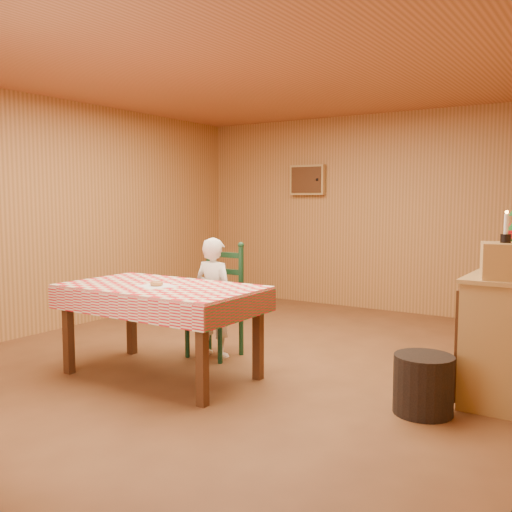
{
  "coord_description": "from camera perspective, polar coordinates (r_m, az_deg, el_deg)",
  "views": [
    {
      "loc": [
        2.87,
        -4.26,
        1.48
      ],
      "look_at": [
        0.0,
        0.2,
        0.95
      ],
      "focal_mm": 40.0,
      "sensor_mm": 36.0,
      "label": 1
    }
  ],
  "objects": [
    {
      "name": "candle_set",
      "position": [
        4.28,
        23.71,
        2.08
      ],
      "size": [
        0.07,
        0.07,
        0.22
      ],
      "color": "black",
      "rests_on": "crate"
    },
    {
      "name": "shelf_unit",
      "position": [
        4.78,
        24.0,
        -7.04
      ],
      "size": [
        0.54,
        1.24,
        0.93
      ],
      "color": "tan",
      "rests_on": "ground"
    },
    {
      "name": "ground",
      "position": [
        5.34,
        -1.18,
        -10.37
      ],
      "size": [
        6.0,
        6.0,
        0.0
      ],
      "primitive_type": "plane",
      "color": "brown",
      "rests_on": "ground"
    },
    {
      "name": "cabin_walls",
      "position": [
        5.6,
        1.85,
        9.24
      ],
      "size": [
        5.1,
        6.05,
        2.65
      ],
      "color": "#AA743D",
      "rests_on": "ground"
    },
    {
      "name": "storage_bin",
      "position": [
        4.2,
        16.4,
        -12.21
      ],
      "size": [
        0.45,
        0.45,
        0.41
      ],
      "primitive_type": "cylinder",
      "rotation": [
        0.0,
        0.0,
        0.11
      ],
      "color": "black",
      "rests_on": "ground"
    },
    {
      "name": "dining_table",
      "position": [
        4.8,
        -9.48,
        -3.88
      ],
      "size": [
        1.66,
        0.96,
        0.77
      ],
      "color": "#492813",
      "rests_on": "ground"
    },
    {
      "name": "crate",
      "position": [
        4.3,
        23.61,
        -0.45
      ],
      "size": [
        0.37,
        0.37,
        0.25
      ],
      "primitive_type": "cube",
      "rotation": [
        0.0,
        0.0,
        0.25
      ],
      "color": "tan",
      "rests_on": "shelf_unit"
    },
    {
      "name": "ladder_chair",
      "position": [
        5.43,
        -3.84,
        -4.67
      ],
      "size": [
        0.44,
        0.4,
        1.08
      ],
      "color": "black",
      "rests_on": "ground"
    },
    {
      "name": "napkin",
      "position": [
        4.75,
        -9.91,
        -2.96
      ],
      "size": [
        0.33,
        0.33,
        0.0
      ],
      "primitive_type": "cube",
      "rotation": [
        0.0,
        0.0,
        -0.32
      ],
      "color": "white",
      "rests_on": "dining_table"
    },
    {
      "name": "seated_child",
      "position": [
        5.37,
        -4.21,
        -4.14
      ],
      "size": [
        0.41,
        0.27,
        1.12
      ],
      "primitive_type": "imported",
      "rotation": [
        0.0,
        0.0,
        3.14
      ],
      "color": "white",
      "rests_on": "ground"
    },
    {
      "name": "donut",
      "position": [
        4.74,
        -9.91,
        -2.73
      ],
      "size": [
        0.11,
        0.11,
        0.04
      ],
      "primitive_type": "torus",
      "rotation": [
        0.0,
        0.0,
        0.06
      ],
      "color": "#B57741",
      "rests_on": "napkin"
    }
  ]
}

